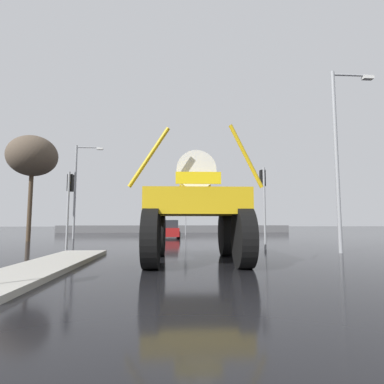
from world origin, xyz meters
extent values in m
plane|color=black|center=(0.00, 18.00, 0.00)|extent=(120.00, 120.00, 0.00)
cube|color=#9E9B93|center=(-3.96, 4.72, 0.07)|extent=(1.75, 8.16, 0.15)
cylinder|color=black|center=(-0.76, 7.78, 0.93)|extent=(0.51, 1.87, 1.86)
cylinder|color=black|center=(2.05, 7.72, 0.93)|extent=(0.51, 1.87, 1.86)
cylinder|color=black|center=(-0.82, 4.40, 0.93)|extent=(0.51, 1.87, 1.86)
cylinder|color=black|center=(1.98, 4.34, 0.93)|extent=(0.51, 1.87, 1.86)
cube|color=gold|center=(0.61, 6.06, 2.04)|extent=(3.38, 4.14, 0.81)
cube|color=#A98611|center=(0.62, 6.48, 2.93)|extent=(1.14, 1.31, 0.97)
cylinder|color=silver|center=(0.60, 5.47, 3.10)|extent=(1.34, 1.10, 1.32)
cylinder|color=gold|center=(-0.91, 4.26, 3.35)|extent=(1.26, 0.15, 1.88)
cylinder|color=gold|center=(2.06, 4.20, 3.41)|extent=(1.05, 0.14, 1.99)
cube|color=yellow|center=(0.57, 3.99, 2.69)|extent=(1.35, 0.07, 0.36)
cube|color=maroon|center=(-0.59, 21.08, 0.53)|extent=(1.83, 4.15, 0.70)
cube|color=#23282D|center=(-0.58, 20.93, 1.20)|extent=(1.63, 2.15, 0.64)
cylinder|color=black|center=(-1.48, 22.40, 0.30)|extent=(0.20, 0.61, 0.60)
cylinder|color=black|center=(0.22, 22.46, 0.30)|extent=(0.20, 0.61, 0.60)
cylinder|color=black|center=(-1.39, 19.70, 0.30)|extent=(0.20, 0.61, 0.60)
cylinder|color=black|center=(0.31, 19.76, 0.30)|extent=(0.20, 0.61, 0.60)
cylinder|color=gray|center=(-5.24, 10.01, 1.91)|extent=(0.11, 0.11, 3.82)
cube|color=black|center=(-5.24, 10.23, 3.30)|extent=(0.24, 0.32, 0.84)
sphere|color=#390503|center=(-5.24, 10.42, 3.57)|extent=(0.17, 0.17, 0.17)
sphere|color=#3C2403|center=(-5.24, 10.42, 3.30)|extent=(0.17, 0.17, 0.17)
sphere|color=green|center=(-5.24, 10.42, 3.03)|extent=(0.17, 0.17, 0.17)
cylinder|color=gray|center=(4.40, 10.01, 2.07)|extent=(0.11, 0.11, 4.14)
cube|color=black|center=(4.40, 10.23, 3.62)|extent=(0.24, 0.32, 0.84)
sphere|color=#390503|center=(4.40, 10.42, 3.89)|extent=(0.17, 0.17, 0.17)
sphere|color=#3C2403|center=(4.40, 10.42, 3.62)|extent=(0.17, 0.17, 0.17)
sphere|color=green|center=(4.40, 10.42, 3.35)|extent=(0.17, 0.17, 0.17)
cylinder|color=gray|center=(1.08, 25.71, 1.93)|extent=(0.11, 0.11, 3.85)
cube|color=black|center=(1.08, 25.93, 3.33)|extent=(0.24, 0.32, 0.84)
sphere|color=#390503|center=(1.08, 26.12, 3.60)|extent=(0.17, 0.17, 0.17)
sphere|color=#3C2403|center=(1.08, 26.12, 3.33)|extent=(0.17, 0.17, 0.17)
sphere|color=green|center=(1.08, 26.12, 3.06)|extent=(0.17, 0.17, 0.17)
cylinder|color=gray|center=(7.30, 8.35, 4.23)|extent=(0.18, 0.18, 8.47)
cylinder|color=gray|center=(8.17, 8.35, 8.32)|extent=(1.73, 0.10, 0.10)
cube|color=silver|center=(9.03, 8.35, 8.22)|extent=(0.50, 0.24, 0.16)
cylinder|color=gray|center=(-8.23, 20.18, 3.85)|extent=(0.18, 0.18, 7.69)
cylinder|color=gray|center=(-7.27, 20.18, 7.54)|extent=(1.91, 0.10, 0.10)
cube|color=silver|center=(-6.32, 20.18, 7.44)|extent=(0.50, 0.24, 0.16)
cylinder|color=#473828|center=(-10.46, 17.40, 2.48)|extent=(0.30, 0.30, 4.95)
ellipsoid|color=brown|center=(-10.46, 17.40, 6.17)|extent=(3.48, 3.48, 2.96)
cube|color=#59595B|center=(0.00, 32.89, 0.45)|extent=(29.03, 0.24, 0.90)
camera|label=1|loc=(-0.16, -4.73, 1.42)|focal=28.00mm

